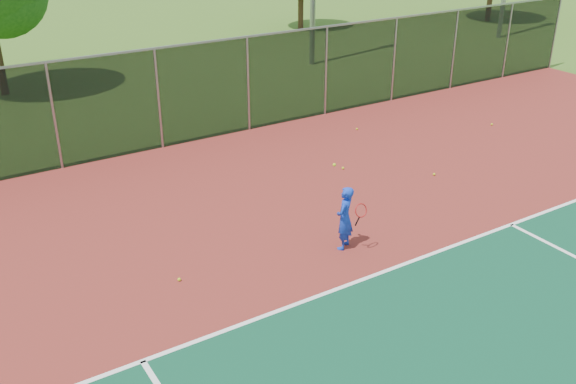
% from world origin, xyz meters
% --- Properties ---
extents(ground, '(120.00, 120.00, 0.00)m').
position_xyz_m(ground, '(0.00, 0.00, 0.00)').
color(ground, '#355A19').
rests_on(ground, ground).
extents(court_apron, '(30.00, 20.00, 0.02)m').
position_xyz_m(court_apron, '(0.00, 2.00, 0.01)').
color(court_apron, maroon).
rests_on(court_apron, ground).
extents(fence_back, '(30.00, 0.06, 3.03)m').
position_xyz_m(fence_back, '(0.00, 12.00, 1.56)').
color(fence_back, black).
rests_on(fence_back, court_apron).
extents(tennis_player, '(0.63, 0.70, 2.01)m').
position_xyz_m(tennis_player, '(-1.93, 4.25, 0.74)').
color(tennis_player, '#1436C2').
rests_on(tennis_player, court_apron).
extents(practice_ball_1, '(0.07, 0.07, 0.07)m').
position_xyz_m(practice_ball_1, '(7.00, 8.07, 0.06)').
color(practice_ball_1, '#B6C617').
rests_on(practice_ball_1, court_apron).
extents(practice_ball_3, '(0.07, 0.07, 0.07)m').
position_xyz_m(practice_ball_3, '(-5.52, 4.92, 0.06)').
color(practice_ball_3, '#B6C617').
rests_on(practice_ball_3, court_apron).
extents(practice_ball_4, '(0.07, 0.07, 0.07)m').
position_xyz_m(practice_ball_4, '(2.49, 6.06, 0.06)').
color(practice_ball_4, '#B6C617').
rests_on(practice_ball_4, court_apron).
extents(practice_ball_5, '(0.07, 0.07, 0.07)m').
position_xyz_m(practice_ball_5, '(0.63, 7.73, 0.06)').
color(practice_ball_5, '#B6C617').
rests_on(practice_ball_5, court_apron).
extents(practice_ball_6, '(0.07, 0.07, 0.07)m').
position_xyz_m(practice_ball_6, '(2.93, 10.09, 0.06)').
color(practice_ball_6, '#B6C617').
rests_on(practice_ball_6, court_apron).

